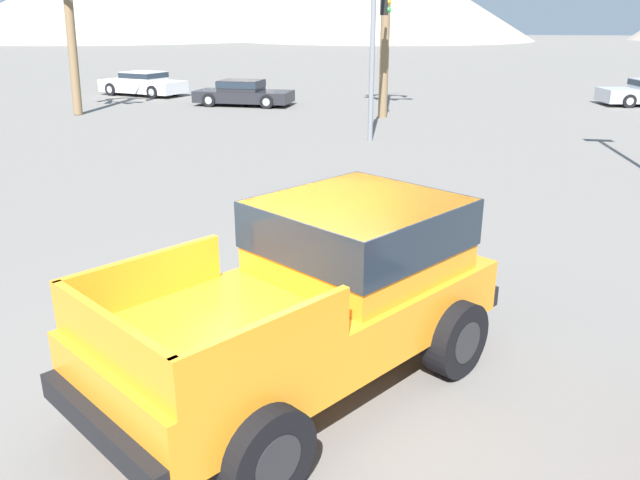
# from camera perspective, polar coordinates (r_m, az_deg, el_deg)

# --- Properties ---
(ground_plane) EXTENTS (320.00, 320.00, 0.00)m
(ground_plane) POSITION_cam_1_polar(r_m,az_deg,el_deg) (7.48, -3.80, -10.93)
(ground_plane) COLOR slate
(orange_pickup_truck) EXTENTS (4.25, 5.01, 1.92)m
(orange_pickup_truck) POSITION_cam_1_polar(r_m,az_deg,el_deg) (6.72, 0.37, -4.14)
(orange_pickup_truck) COLOR orange
(orange_pickup_truck) RESTS_ON ground_plane
(parked_car_white) EXTENTS (4.89, 3.01, 1.21)m
(parked_car_white) POSITION_cam_1_polar(r_m,az_deg,el_deg) (34.59, -15.86, 13.62)
(parked_car_white) COLOR white
(parked_car_white) RESTS_ON ground_plane
(parked_car_dark) EXTENTS (4.45, 2.00, 1.14)m
(parked_car_dark) POSITION_cam_1_polar(r_m,az_deg,el_deg) (29.61, -7.06, 13.23)
(parked_car_dark) COLOR #232328
(parked_car_dark) RESTS_ON ground_plane
(traffic_light_main) EXTENTS (0.38, 3.84, 5.10)m
(traffic_light_main) POSITION_cam_1_polar(r_m,az_deg,el_deg) (22.03, 5.40, 19.00)
(traffic_light_main) COLOR slate
(traffic_light_main) RESTS_ON ground_plane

